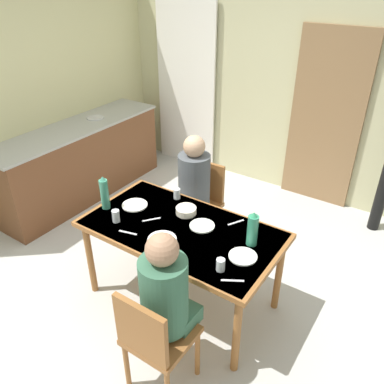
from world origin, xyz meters
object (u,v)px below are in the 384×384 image
(dining_table, at_px, (181,235))
(serving_bowl_center, at_px, (186,211))
(person_far_diner, at_px, (193,180))
(water_bottle_green_far, at_px, (104,193))
(kitchen_counter, at_px, (80,161))
(chair_far_diner, at_px, (201,200))
(chair_near_diner, at_px, (154,338))
(person_near_diner, at_px, (165,292))
(water_bottle_green_near, at_px, (253,229))

(dining_table, relative_size, serving_bowl_center, 9.12)
(dining_table, relative_size, person_far_diner, 2.01)
(water_bottle_green_far, bearing_deg, kitchen_counter, 146.89)
(kitchen_counter, distance_m, water_bottle_green_far, 1.70)
(water_bottle_green_far, bearing_deg, chair_far_diner, 67.38)
(chair_near_diner, xyz_separation_m, person_near_diner, (-0.00, 0.14, 0.28))
(person_near_diner, bearing_deg, chair_far_diner, 114.74)
(chair_near_diner, height_order, water_bottle_green_near, water_bottle_green_near)
(chair_near_diner, height_order, serving_bowl_center, chair_near_diner)
(serving_bowl_center, bearing_deg, person_far_diner, 117.17)
(person_near_diner, xyz_separation_m, water_bottle_green_far, (-1.03, 0.53, 0.11))
(dining_table, distance_m, water_bottle_green_far, 0.73)
(chair_far_diner, distance_m, person_far_diner, 0.31)
(kitchen_counter, height_order, water_bottle_green_near, water_bottle_green_near)
(kitchen_counter, xyz_separation_m, person_near_diner, (2.41, -1.42, 0.33))
(chair_near_diner, bearing_deg, water_bottle_green_near, 77.18)
(chair_far_diner, relative_size, person_near_diner, 1.13)
(kitchen_counter, bearing_deg, person_near_diner, -30.61)
(kitchen_counter, distance_m, water_bottle_green_near, 2.73)
(dining_table, relative_size, chair_near_diner, 1.78)
(dining_table, bearing_deg, person_far_diner, 116.28)
(person_near_diner, bearing_deg, dining_table, 117.73)
(person_far_diner, bearing_deg, dining_table, 116.28)
(chair_far_diner, relative_size, person_far_diner, 1.13)
(chair_far_diner, height_order, water_bottle_green_far, water_bottle_green_far)
(dining_table, height_order, chair_far_diner, chair_far_diner)
(dining_table, xyz_separation_m, chair_near_diner, (0.34, -0.78, -0.18))
(chair_far_diner, height_order, person_near_diner, person_near_diner)
(person_near_diner, relative_size, water_bottle_green_near, 2.78)
(chair_far_diner, height_order, water_bottle_green_near, water_bottle_green_near)
(chair_near_diner, bearing_deg, serving_bowl_center, 113.57)
(water_bottle_green_near, xyz_separation_m, serving_bowl_center, (-0.63, 0.07, -0.10))
(chair_far_diner, bearing_deg, water_bottle_green_near, 142.63)
(chair_near_diner, bearing_deg, chair_far_diner, 112.81)
(kitchen_counter, bearing_deg, chair_near_diner, -32.96)
(serving_bowl_center, bearing_deg, kitchen_counter, 163.35)
(person_near_diner, xyz_separation_m, water_bottle_green_near, (0.20, 0.76, 0.10))
(person_near_diner, distance_m, water_bottle_green_near, 0.80)
(chair_far_diner, distance_m, person_near_diner, 1.59)
(person_far_diner, bearing_deg, person_near_diner, 117.01)
(kitchen_counter, relative_size, person_near_diner, 2.90)
(dining_table, height_order, chair_near_diner, chair_near_diner)
(kitchen_counter, relative_size, water_bottle_green_far, 7.47)
(kitchen_counter, bearing_deg, serving_bowl_center, -16.65)
(dining_table, distance_m, serving_bowl_center, 0.23)
(water_bottle_green_near, distance_m, water_bottle_green_far, 1.26)
(chair_near_diner, height_order, chair_far_diner, same)
(water_bottle_green_near, distance_m, serving_bowl_center, 0.64)
(water_bottle_green_far, bearing_deg, serving_bowl_center, 26.77)
(kitchen_counter, xyz_separation_m, person_far_diner, (1.75, -0.14, 0.33))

